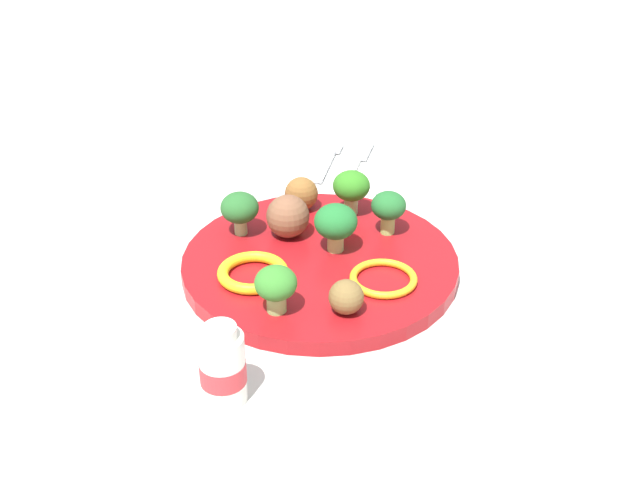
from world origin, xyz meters
TOP-DOWN VIEW (x-y plane):
  - ground_plane at (0.00, 0.00)m, footprint 4.00×4.00m
  - plate at (0.00, 0.00)m, footprint 0.28×0.28m
  - broccoli_floret_center at (0.06, -0.06)m, footprint 0.04×0.04m
  - broccoli_floret_far_rim at (0.03, 0.09)m, footprint 0.04×0.04m
  - broccoli_floret_front_right at (0.02, -0.01)m, footprint 0.04×0.04m
  - broccoli_floret_mid_left at (0.10, -0.01)m, footprint 0.04×0.04m
  - broccoli_floret_mid_right at (-0.10, 0.02)m, footprint 0.04×0.04m
  - meatball_front_left at (0.10, 0.04)m, footprint 0.04×0.04m
  - meatball_far_rim at (0.04, 0.04)m, footprint 0.05×0.05m
  - meatball_front_right at (-0.09, -0.04)m, footprint 0.03×0.03m
  - pepper_ring_mid_left at (-0.05, 0.06)m, footprint 0.09×0.09m
  - pepper_ring_front_right at (-0.03, -0.07)m, footprint 0.09×0.09m
  - napkin at (0.24, 0.02)m, footprint 0.18×0.13m
  - fork at (0.25, 0.04)m, footprint 0.12×0.02m
  - knife at (0.25, 0.01)m, footprint 0.15×0.02m
  - yogurt_bottle at (-0.20, 0.04)m, footprint 0.04×0.04m

SIDE VIEW (x-z plane):
  - ground_plane at x=0.00m, z-range 0.00..0.00m
  - napkin at x=0.24m, z-range 0.00..0.01m
  - knife at x=0.25m, z-range 0.00..0.01m
  - fork at x=0.25m, z-range 0.00..0.01m
  - plate at x=0.00m, z-range 0.00..0.02m
  - pepper_ring_front_right at x=-0.03m, z-range 0.02..0.02m
  - pepper_ring_mid_left at x=-0.05m, z-range 0.02..0.03m
  - meatball_front_right at x=-0.09m, z-range 0.02..0.05m
  - yogurt_bottle at x=-0.20m, z-range 0.00..0.07m
  - meatball_front_left at x=0.10m, z-range 0.02..0.05m
  - meatball_far_rim at x=0.04m, z-range 0.02..0.06m
  - broccoli_floret_mid_right at x=-0.10m, z-range 0.02..0.07m
  - broccoli_floret_far_rim at x=0.03m, z-range 0.02..0.07m
  - broccoli_floret_center at x=0.06m, z-range 0.02..0.07m
  - broccoli_floret_front_right at x=0.02m, z-range 0.02..0.07m
  - broccoli_floret_mid_left at x=0.10m, z-range 0.02..0.07m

